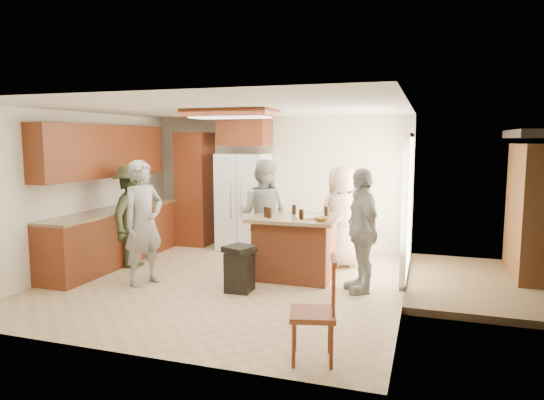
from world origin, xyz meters
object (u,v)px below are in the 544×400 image
(person_side_right, at_px, (361,230))
(trash_bin, at_px, (240,268))
(person_front_left, at_px, (144,223))
(spindle_chair, at_px, (315,314))
(kitchen_island, at_px, (295,247))
(person_counter, at_px, (134,216))
(refrigerator, at_px, (244,202))
(person_behind_right, at_px, (341,217))
(person_behind_left, at_px, (264,214))

(person_side_right, xyz_separation_m, trash_bin, (-1.57, -0.53, -0.53))
(person_front_left, relative_size, spindle_chair, 1.79)
(person_side_right, distance_m, trash_bin, 1.74)
(person_front_left, xyz_separation_m, kitchen_island, (1.97, 0.98, -0.41))
(person_counter, bearing_deg, refrigerator, -41.61)
(kitchen_island, bearing_deg, person_front_left, -153.55)
(kitchen_island, xyz_separation_m, spindle_chair, (0.90, -2.61, -0.02))
(refrigerator, xyz_separation_m, trash_bin, (0.89, -2.45, -0.58))
(person_behind_right, relative_size, trash_bin, 2.63)
(trash_bin, bearing_deg, person_behind_left, 94.11)
(spindle_chair, bearing_deg, person_behind_right, 96.03)
(refrigerator, bearing_deg, person_side_right, -38.09)
(person_behind_right, relative_size, person_side_right, 0.98)
(person_front_left, height_order, spindle_chair, person_front_left)
(refrigerator, bearing_deg, spindle_chair, -60.77)
(person_counter, xyz_separation_m, refrigerator, (1.21, 1.78, 0.05))
(person_counter, xyz_separation_m, spindle_chair, (3.55, -2.41, -0.39))
(person_behind_left, bearing_deg, person_counter, 20.33)
(refrigerator, distance_m, spindle_chair, 4.82)
(person_behind_left, relative_size, spindle_chair, 1.76)
(refrigerator, distance_m, kitchen_island, 2.18)
(person_front_left, relative_size, kitchen_island, 1.39)
(person_front_left, height_order, refrigerator, refrigerator)
(spindle_chair, bearing_deg, refrigerator, 119.23)
(refrigerator, height_order, spindle_chair, refrigerator)
(person_behind_right, bearing_deg, trash_bin, 21.36)
(person_behind_left, relative_size, person_counter, 1.04)
(person_front_left, distance_m, spindle_chair, 3.33)
(refrigerator, distance_m, trash_bin, 2.68)
(person_front_left, bearing_deg, person_side_right, -58.28)
(person_behind_left, height_order, kitchen_island, person_behind_left)
(person_behind_left, distance_m, spindle_chair, 3.41)
(person_counter, xyz_separation_m, trash_bin, (2.10, -0.67, -0.53))
(person_front_left, distance_m, person_counter, 1.04)
(person_counter, relative_size, refrigerator, 0.94)
(person_behind_right, height_order, person_side_right, person_side_right)
(kitchen_island, bearing_deg, spindle_chair, -70.92)
(kitchen_island, relative_size, spindle_chair, 1.29)
(trash_bin, bearing_deg, person_behind_right, 57.33)
(spindle_chair, bearing_deg, person_behind_left, 117.11)
(kitchen_island, xyz_separation_m, trash_bin, (-0.55, -0.87, -0.16))
(kitchen_island, bearing_deg, trash_bin, -122.05)
(person_front_left, xyz_separation_m, person_side_right, (2.99, 0.63, -0.04))
(person_behind_left, bearing_deg, person_behind_right, -156.85)
(person_behind_right, bearing_deg, person_front_left, -0.30)
(person_front_left, xyz_separation_m, spindle_chair, (2.87, -1.63, -0.44))
(person_front_left, bearing_deg, person_behind_left, -24.07)
(refrigerator, xyz_separation_m, kitchen_island, (1.44, -1.58, -0.43))
(person_side_right, xyz_separation_m, person_counter, (-3.67, 0.15, 0.00))
(person_behind_right, bearing_deg, kitchen_island, 20.70)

